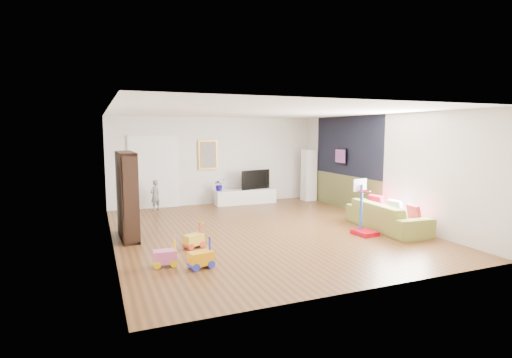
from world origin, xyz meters
name	(u,v)px	position (x,y,z in m)	size (l,w,h in m)	color
floor	(263,230)	(0.00, 0.00, 0.00)	(6.50, 7.50, 0.00)	brown
ceiling	(263,112)	(0.00, 0.00, 2.70)	(6.50, 7.50, 0.00)	white
wall_back	(216,161)	(0.00, 3.75, 1.35)	(6.50, 0.00, 2.70)	silver
wall_front	(368,197)	(0.00, -3.75, 1.35)	(6.50, 0.00, 2.70)	white
wall_left	(110,179)	(-3.25, 0.00, 1.35)	(0.00, 7.50, 2.70)	silver
wall_right	(379,167)	(3.25, 0.00, 1.35)	(0.00, 7.50, 2.70)	silver
navy_accent	(347,146)	(3.23, 1.40, 1.85)	(0.01, 3.20, 1.70)	black
olive_wainscot	(346,192)	(3.23, 1.40, 0.50)	(0.01, 3.20, 1.00)	brown
doorway	(154,173)	(-1.90, 3.71, 1.05)	(1.45, 0.06, 2.10)	white
painting_back	(208,155)	(-0.25, 3.71, 1.55)	(0.62, 0.06, 0.92)	gold
artwork_right	(341,156)	(3.17, 1.60, 1.55)	(0.04, 0.56, 0.46)	#7F3F8C
media_console	(245,196)	(0.85, 3.37, 0.23)	(1.94, 0.49, 0.45)	silver
tall_cabinet	(309,175)	(3.00, 3.16, 0.84)	(0.39, 0.39, 1.67)	white
bookshelf	(127,195)	(-2.91, 0.48, 0.92)	(0.33, 1.26, 1.85)	black
sofa	(387,216)	(2.71, -1.00, 0.32)	(2.18, 0.85, 0.64)	olive
basketball_hoop	(366,207)	(1.94, -1.21, 0.62)	(0.42, 0.51, 1.23)	#BD0215
ride_on_yellow	(194,235)	(-1.79, -0.75, 0.25)	(0.37, 0.23, 0.49)	gold
ride_on_orange	(201,253)	(-1.95, -1.95, 0.26)	(0.39, 0.24, 0.53)	orange
ride_on_pink	(165,251)	(-2.49, -1.63, 0.26)	(0.39, 0.24, 0.51)	#D65999
child	(155,195)	(-1.94, 3.31, 0.44)	(0.32, 0.21, 0.89)	slate
tv	(254,179)	(1.15, 3.40, 0.76)	(1.05, 0.14, 0.61)	black
vase_plant	(219,184)	(0.01, 3.40, 0.65)	(0.35, 0.30, 0.39)	#190787
pillow_left	(414,213)	(2.91, -1.62, 0.50)	(0.09, 0.35, 0.35)	#B92B40
pillow_center	(395,208)	(2.92, -1.03, 0.50)	(0.09, 0.36, 0.36)	white
pillow_right	(377,203)	(2.89, -0.40, 0.50)	(0.11, 0.41, 0.41)	red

